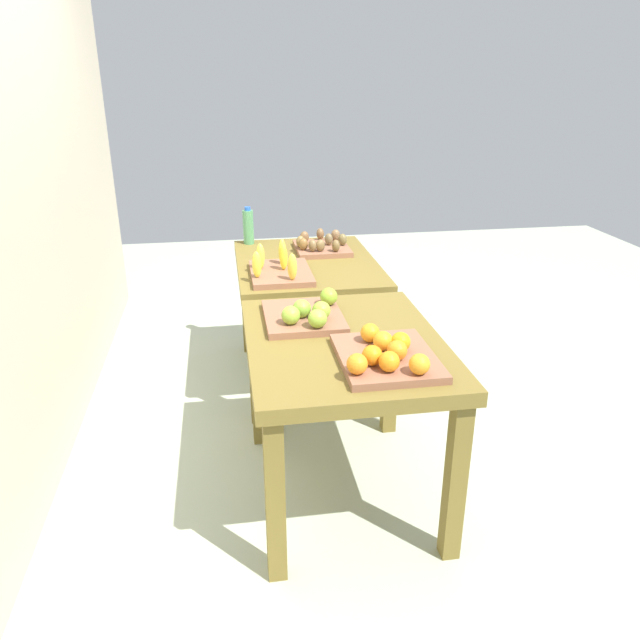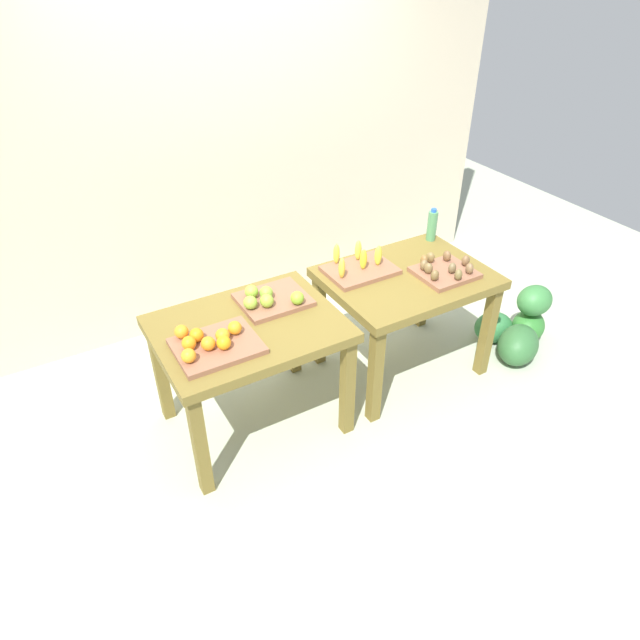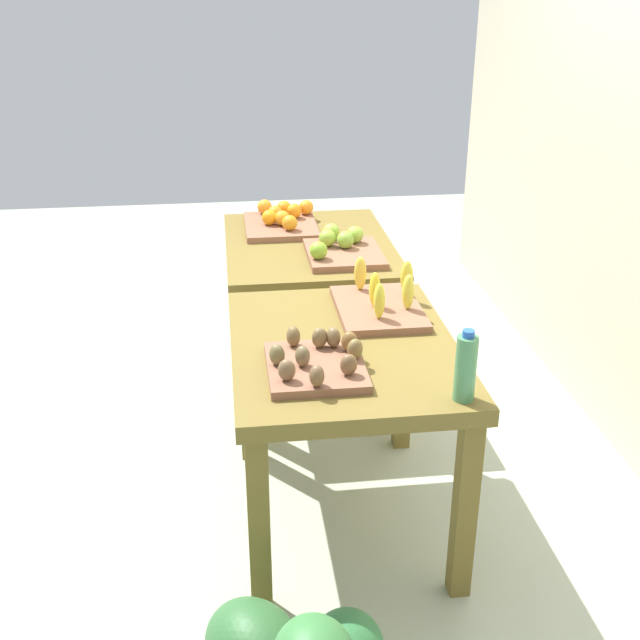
{
  "view_description": "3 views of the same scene",
  "coord_description": "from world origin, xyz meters",
  "px_view_note": "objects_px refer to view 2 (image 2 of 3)",
  "views": [
    {
      "loc": [
        -2.79,
        0.46,
        1.78
      ],
      "look_at": [
        -0.01,
        0.01,
        0.62
      ],
      "focal_mm": 34.03,
      "sensor_mm": 36.0,
      "label": 1
    },
    {
      "loc": [
        -1.52,
        -2.46,
        2.61
      ],
      "look_at": [
        -0.08,
        0.02,
        0.61
      ],
      "focal_mm": 32.03,
      "sensor_mm": 36.0,
      "label": 2
    },
    {
      "loc": [
        3.06,
        -0.4,
        1.99
      ],
      "look_at": [
        -0.09,
        -0.0,
        0.55
      ],
      "focal_mm": 44.25,
      "sensor_mm": 36.0,
      "label": 3
    }
  ],
  "objects_px": {
    "kiwi_bin": "(444,270)",
    "watermelon_pile": "(518,328)",
    "display_table_right": "(406,289)",
    "orange_bin": "(212,343)",
    "display_table_left": "(249,341)",
    "water_bottle": "(432,225)",
    "apple_bin": "(271,299)",
    "banana_crate": "(359,267)"
  },
  "relations": [
    {
      "from": "kiwi_bin",
      "to": "water_bottle",
      "type": "bearing_deg",
      "value": 60.59
    },
    {
      "from": "display_table_left",
      "to": "water_bottle",
      "type": "height_order",
      "value": "water_bottle"
    },
    {
      "from": "water_bottle",
      "to": "watermelon_pile",
      "type": "distance_m",
      "value": 1.0
    },
    {
      "from": "orange_bin",
      "to": "banana_crate",
      "type": "distance_m",
      "value": 1.15
    },
    {
      "from": "display_table_left",
      "to": "kiwi_bin",
      "type": "height_order",
      "value": "kiwi_bin"
    },
    {
      "from": "display_table_left",
      "to": "display_table_right",
      "type": "relative_size",
      "value": 1.0
    },
    {
      "from": "display_table_right",
      "to": "kiwi_bin",
      "type": "xyz_separation_m",
      "value": [
        0.2,
        -0.12,
        0.14
      ]
    },
    {
      "from": "orange_bin",
      "to": "kiwi_bin",
      "type": "xyz_separation_m",
      "value": [
        1.57,
        -0.01,
        -0.0
      ]
    },
    {
      "from": "display_table_right",
      "to": "banana_crate",
      "type": "bearing_deg",
      "value": 144.38
    },
    {
      "from": "orange_bin",
      "to": "apple_bin",
      "type": "distance_m",
      "value": 0.52
    },
    {
      "from": "orange_bin",
      "to": "water_bottle",
      "type": "bearing_deg",
      "value": 13.0
    },
    {
      "from": "banana_crate",
      "to": "watermelon_pile",
      "type": "distance_m",
      "value": 1.37
    },
    {
      "from": "banana_crate",
      "to": "orange_bin",
      "type": "bearing_deg",
      "value": -165.35
    },
    {
      "from": "display_table_right",
      "to": "banana_crate",
      "type": "height_order",
      "value": "banana_crate"
    },
    {
      "from": "watermelon_pile",
      "to": "banana_crate",
      "type": "bearing_deg",
      "value": 158.8
    },
    {
      "from": "display_table_left",
      "to": "water_bottle",
      "type": "xyz_separation_m",
      "value": [
        1.56,
        0.31,
        0.22
      ]
    },
    {
      "from": "kiwi_bin",
      "to": "apple_bin",
      "type": "bearing_deg",
      "value": 167.41
    },
    {
      "from": "orange_bin",
      "to": "kiwi_bin",
      "type": "bearing_deg",
      "value": -0.42
    },
    {
      "from": "display_table_right",
      "to": "watermelon_pile",
      "type": "relative_size",
      "value": 1.56
    },
    {
      "from": "kiwi_bin",
      "to": "watermelon_pile",
      "type": "distance_m",
      "value": 0.93
    },
    {
      "from": "orange_bin",
      "to": "watermelon_pile",
      "type": "xyz_separation_m",
      "value": [
        2.25,
        -0.15,
        -0.63
      ]
    },
    {
      "from": "display_table_right",
      "to": "orange_bin",
      "type": "bearing_deg",
      "value": -175.44
    },
    {
      "from": "kiwi_bin",
      "to": "display_table_right",
      "type": "bearing_deg",
      "value": 148.5
    },
    {
      "from": "orange_bin",
      "to": "kiwi_bin",
      "type": "relative_size",
      "value": 1.21
    },
    {
      "from": "display_table_right",
      "to": "kiwi_bin",
      "type": "relative_size",
      "value": 2.85
    },
    {
      "from": "display_table_left",
      "to": "watermelon_pile",
      "type": "relative_size",
      "value": 1.56
    },
    {
      "from": "display_table_right",
      "to": "banana_crate",
      "type": "xyz_separation_m",
      "value": [
        -0.25,
        0.18,
        0.15
      ]
    },
    {
      "from": "banana_crate",
      "to": "water_bottle",
      "type": "relative_size",
      "value": 1.87
    },
    {
      "from": "banana_crate",
      "to": "apple_bin",
      "type": "bearing_deg",
      "value": -175.2
    },
    {
      "from": "water_bottle",
      "to": "display_table_left",
      "type": "bearing_deg",
      "value": -168.81
    },
    {
      "from": "kiwi_bin",
      "to": "watermelon_pile",
      "type": "relative_size",
      "value": 0.55
    },
    {
      "from": "apple_bin",
      "to": "watermelon_pile",
      "type": "xyz_separation_m",
      "value": [
        1.79,
        -0.38,
        -0.62
      ]
    },
    {
      "from": "kiwi_bin",
      "to": "watermelon_pile",
      "type": "height_order",
      "value": "kiwi_bin"
    },
    {
      "from": "display_table_left",
      "to": "kiwi_bin",
      "type": "relative_size",
      "value": 2.85
    },
    {
      "from": "orange_bin",
      "to": "water_bottle",
      "type": "relative_size",
      "value": 1.87
    },
    {
      "from": "display_table_left",
      "to": "water_bottle",
      "type": "relative_size",
      "value": 4.41
    },
    {
      "from": "water_bottle",
      "to": "watermelon_pile",
      "type": "xyz_separation_m",
      "value": [
        0.44,
        -0.57,
        -0.7
      ]
    },
    {
      "from": "display_table_left",
      "to": "orange_bin",
      "type": "relative_size",
      "value": 2.36
    },
    {
      "from": "apple_bin",
      "to": "water_bottle",
      "type": "distance_m",
      "value": 1.37
    },
    {
      "from": "display_table_left",
      "to": "display_table_right",
      "type": "distance_m",
      "value": 1.12
    },
    {
      "from": "banana_crate",
      "to": "kiwi_bin",
      "type": "bearing_deg",
      "value": -33.87
    },
    {
      "from": "orange_bin",
      "to": "watermelon_pile",
      "type": "bearing_deg",
      "value": -3.77
    }
  ]
}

